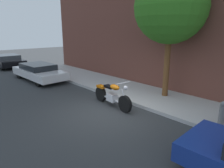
{
  "coord_description": "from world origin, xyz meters",
  "views": [
    {
      "loc": [
        5.53,
        -4.8,
        3.08
      ],
      "look_at": [
        -0.46,
        0.57,
        0.95
      ],
      "focal_mm": 32.87,
      "sensor_mm": 36.0,
      "label": 1
    }
  ],
  "objects_px": {
    "parked_car_white": "(39,71)",
    "street_tree": "(171,7)",
    "fire_hydrant": "(222,115)",
    "parked_car_black": "(8,60)",
    "motorcycle": "(112,95)"
  },
  "relations": [
    {
      "from": "parked_car_white",
      "to": "street_tree",
      "type": "relative_size",
      "value": 0.8
    },
    {
      "from": "parked_car_white",
      "to": "fire_hydrant",
      "type": "distance_m",
      "value": 10.45
    },
    {
      "from": "parked_car_white",
      "to": "fire_hydrant",
      "type": "xyz_separation_m",
      "value": [
        10.31,
        1.68,
        -0.1
      ]
    },
    {
      "from": "parked_car_white",
      "to": "parked_car_black",
      "type": "bearing_deg",
      "value": -179.99
    },
    {
      "from": "motorcycle",
      "to": "parked_car_black",
      "type": "xyz_separation_m",
      "value": [
        -12.93,
        -0.36,
        0.09
      ]
    },
    {
      "from": "parked_car_black",
      "to": "street_tree",
      "type": "xyz_separation_m",
      "value": [
        13.81,
        2.86,
        3.44
      ]
    },
    {
      "from": "parked_car_white",
      "to": "street_tree",
      "type": "xyz_separation_m",
      "value": [
        7.38,
        2.86,
        3.44
      ]
    },
    {
      "from": "parked_car_white",
      "to": "motorcycle",
      "type": "bearing_deg",
      "value": 3.16
    },
    {
      "from": "motorcycle",
      "to": "parked_car_white",
      "type": "distance_m",
      "value": 6.51
    },
    {
      "from": "motorcycle",
      "to": "street_tree",
      "type": "bearing_deg",
      "value": 70.69
    },
    {
      "from": "parked_car_black",
      "to": "street_tree",
      "type": "height_order",
      "value": "street_tree"
    },
    {
      "from": "motorcycle",
      "to": "parked_car_white",
      "type": "bearing_deg",
      "value": -176.84
    },
    {
      "from": "parked_car_black",
      "to": "street_tree",
      "type": "distance_m",
      "value": 14.52
    },
    {
      "from": "parked_car_white",
      "to": "fire_hydrant",
      "type": "bearing_deg",
      "value": 9.25
    },
    {
      "from": "motorcycle",
      "to": "street_tree",
      "type": "xyz_separation_m",
      "value": [
        0.88,
        2.5,
        3.52
      ]
    }
  ]
}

